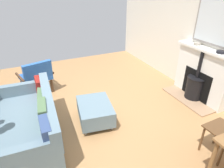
% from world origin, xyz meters
% --- Properties ---
extents(ground_plane, '(5.25, 6.34, 0.01)m').
position_xyz_m(ground_plane, '(0.00, 0.00, -0.00)').
color(ground_plane, '#A87A4C').
extents(wall_left, '(0.12, 6.34, 2.62)m').
position_xyz_m(wall_left, '(-2.63, 0.00, 1.31)').
color(wall_left, silver).
rests_on(wall_left, ground).
extents(fireplace, '(0.57, 1.34, 1.12)m').
position_xyz_m(fireplace, '(-2.43, 0.35, 0.48)').
color(fireplace, '#9E7A5B').
rests_on(fireplace, ground).
extents(mirror_over_mantel, '(0.04, 0.96, 0.88)m').
position_xyz_m(mirror_over_mantel, '(-2.54, 0.35, 1.62)').
color(mirror_over_mantel, gray).
extents(mantel_bowl_near, '(0.14, 0.14, 0.05)m').
position_xyz_m(mantel_bowl_near, '(-2.45, 0.09, 1.15)').
color(mantel_bowl_near, '#9E9384').
rests_on(mantel_bowl_near, fireplace).
extents(mantel_bowl_far, '(0.15, 0.15, 0.04)m').
position_xyz_m(mantel_bowl_far, '(-2.45, 0.66, 1.14)').
color(mantel_bowl_far, black).
rests_on(mantel_bowl_far, fireplace).
extents(sofa, '(1.01, 1.82, 0.80)m').
position_xyz_m(sofa, '(0.95, 0.24, 0.35)').
color(sofa, '#B2B2B7').
rests_on(sofa, ground).
extents(ottoman, '(0.68, 0.85, 0.37)m').
position_xyz_m(ottoman, '(-0.13, 0.20, 0.23)').
color(ottoman, '#B2B2B7').
rests_on(ottoman, ground).
extents(armchair_accent, '(0.80, 0.72, 0.80)m').
position_xyz_m(armchair_accent, '(0.68, -1.29, 0.45)').
color(armchair_accent, '#4C3321').
rests_on(armchair_accent, ground).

